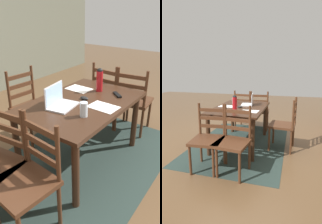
# 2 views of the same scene
# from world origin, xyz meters

# --- Properties ---
(ground_plane) EXTENTS (14.00, 14.00, 0.00)m
(ground_plane) POSITION_xyz_m (0.00, 0.00, 0.00)
(ground_plane) COLOR brown
(area_rug) EXTENTS (2.43, 1.71, 0.01)m
(area_rug) POSITION_xyz_m (0.00, 0.00, 0.00)
(area_rug) COLOR #283833
(area_rug) RESTS_ON ground
(dining_table) EXTENTS (1.40, 0.92, 0.74)m
(dining_table) POSITION_xyz_m (0.00, 0.00, 0.64)
(dining_table) COLOR #382114
(dining_table) RESTS_ON ground
(chair_left_near) EXTENTS (0.48, 0.48, 0.95)m
(chair_left_near) POSITION_xyz_m (-0.99, -0.19, 0.46)
(chair_left_near) COLOR #4C2B19
(chair_left_near) RESTS_ON ground
(chair_right_near) EXTENTS (0.48, 0.48, 0.95)m
(chair_right_near) POSITION_xyz_m (0.99, -0.19, 0.46)
(chair_right_near) COLOR #4C2B19
(chair_right_near) RESTS_ON ground
(chair_far_head) EXTENTS (0.48, 0.48, 0.95)m
(chair_far_head) POSITION_xyz_m (0.00, 0.83, 0.46)
(chair_far_head) COLOR #4C2B19
(chair_far_head) RESTS_ON ground
(chair_right_far) EXTENTS (0.48, 0.48, 0.95)m
(chair_right_far) POSITION_xyz_m (0.99, 0.19, 0.46)
(chair_right_far) COLOR #4C2B19
(chair_right_far) RESTS_ON ground
(laptop) EXTENTS (0.35, 0.27, 0.23)m
(laptop) POSITION_xyz_m (-0.23, 0.12, 0.80)
(laptop) COLOR silver
(laptop) RESTS_ON dining_table
(water_bottle) EXTENTS (0.08, 0.08, 0.28)m
(water_bottle) POSITION_xyz_m (0.39, 0.02, 0.89)
(water_bottle) COLOR #A81419
(water_bottle) RESTS_ON dining_table
(drinking_glass) EXTENTS (0.07, 0.07, 0.14)m
(drinking_glass) POSITION_xyz_m (-0.28, -0.22, 0.81)
(drinking_glass) COLOR silver
(drinking_glass) RESTS_ON dining_table
(computer_mouse) EXTENTS (0.07, 0.10, 0.03)m
(computer_mouse) POSITION_xyz_m (0.06, 0.01, 0.76)
(computer_mouse) COLOR black
(computer_mouse) RESTS_ON dining_table
(tv_remote) EXTENTS (0.14, 0.16, 0.02)m
(tv_remote) POSITION_xyz_m (0.38, -0.23, 0.75)
(tv_remote) COLOR black
(tv_remote) RESTS_ON dining_table
(paper_stack_left) EXTENTS (0.22, 0.31, 0.00)m
(paper_stack_left) POSITION_xyz_m (0.01, -0.27, 0.75)
(paper_stack_left) COLOR white
(paper_stack_left) RESTS_ON dining_table
(paper_stack_right) EXTENTS (0.22, 0.31, 0.00)m
(paper_stack_right) POSITION_xyz_m (0.31, 0.26, 0.75)
(paper_stack_right) COLOR white
(paper_stack_right) RESTS_ON dining_table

